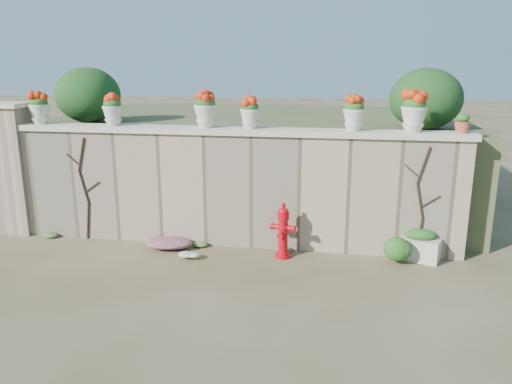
% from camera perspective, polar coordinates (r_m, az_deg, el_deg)
% --- Properties ---
extents(ground, '(80.00, 80.00, 0.00)m').
position_cam_1_polar(ground, '(7.55, -5.85, -10.49)').
color(ground, '#4B3E25').
rests_on(ground, ground).
extents(stone_wall, '(8.00, 0.40, 2.00)m').
position_cam_1_polar(stone_wall, '(8.87, -2.97, 0.26)').
color(stone_wall, tan).
rests_on(stone_wall, ground).
extents(wall_cap, '(8.10, 0.52, 0.10)m').
position_cam_1_polar(wall_cap, '(8.67, -3.06, 7.00)').
color(wall_cap, beige).
rests_on(wall_cap, stone_wall).
extents(gate_pillar, '(0.72, 0.72, 2.48)m').
position_cam_1_polar(gate_pillar, '(10.50, -25.70, 2.52)').
color(gate_pillar, tan).
rests_on(gate_pillar, ground).
extents(raised_fill, '(9.00, 6.00, 2.00)m').
position_cam_1_polar(raised_fill, '(11.94, 0.35, 4.00)').
color(raised_fill, '#384C23').
rests_on(raised_fill, ground).
extents(back_shrub_left, '(1.30, 1.30, 1.10)m').
position_cam_1_polar(back_shrub_left, '(10.86, -18.64, 10.45)').
color(back_shrub_left, '#143814').
rests_on(back_shrub_left, raised_fill).
extents(back_shrub_right, '(1.30, 1.30, 1.10)m').
position_cam_1_polar(back_shrub_right, '(9.73, 18.84, 10.04)').
color(back_shrub_right, '#143814').
rests_on(back_shrub_right, raised_fill).
extents(vine_left, '(0.60, 0.04, 1.91)m').
position_cam_1_polar(vine_left, '(9.60, -19.03, 0.52)').
color(vine_left, black).
rests_on(vine_left, ground).
extents(vine_right, '(0.60, 0.04, 1.91)m').
position_cam_1_polar(vine_right, '(8.56, 18.29, -1.06)').
color(vine_right, black).
rests_on(vine_right, ground).
extents(fire_hydrant, '(0.41, 0.29, 0.95)m').
position_cam_1_polar(fire_hydrant, '(8.36, 3.10, -4.40)').
color(fire_hydrant, red).
rests_on(fire_hydrant, ground).
extents(planter_box, '(0.73, 0.57, 0.53)m').
position_cam_1_polar(planter_box, '(8.75, 18.20, -5.83)').
color(planter_box, beige).
rests_on(planter_box, ground).
extents(green_shrub, '(0.62, 0.56, 0.59)m').
position_cam_1_polar(green_shrub, '(8.43, 15.58, -6.07)').
color(green_shrub, '#1E5119').
rests_on(green_shrub, ground).
extents(magenta_clump, '(0.94, 0.62, 0.25)m').
position_cam_1_polar(magenta_clump, '(8.99, -10.16, -5.59)').
color(magenta_clump, '#AF2376').
rests_on(magenta_clump, ground).
extents(white_flowers, '(0.46, 0.37, 0.16)m').
position_cam_1_polar(white_flowers, '(8.46, -7.54, -7.11)').
color(white_flowers, white).
rests_on(white_flowers, ground).
extents(urn_pot_0, '(0.36, 0.36, 0.57)m').
position_cam_1_polar(urn_pot_0, '(10.01, -23.52, 8.76)').
color(urn_pot_0, beige).
rests_on(urn_pot_0, wall_cap).
extents(urn_pot_1, '(0.36, 0.36, 0.56)m').
position_cam_1_polar(urn_pot_1, '(9.32, -16.07, 9.01)').
color(urn_pot_1, beige).
rests_on(urn_pot_1, wall_cap).
extents(urn_pot_2, '(0.40, 0.40, 0.62)m').
position_cam_1_polar(urn_pot_2, '(8.73, -5.80, 9.35)').
color(urn_pot_2, beige).
rests_on(urn_pot_2, wall_cap).
extents(urn_pot_3, '(0.34, 0.34, 0.53)m').
position_cam_1_polar(urn_pot_3, '(8.56, -0.68, 9.02)').
color(urn_pot_3, beige).
rests_on(urn_pot_3, wall_cap).
extents(urn_pot_4, '(0.36, 0.36, 0.57)m').
position_cam_1_polar(urn_pot_4, '(8.43, 11.14, 8.80)').
color(urn_pot_4, beige).
rests_on(urn_pot_4, wall_cap).
extents(urn_pot_5, '(0.42, 0.42, 0.65)m').
position_cam_1_polar(urn_pot_5, '(8.50, 17.61, 8.72)').
color(urn_pot_5, beige).
rests_on(urn_pot_5, wall_cap).
extents(terracotta_pot, '(0.25, 0.25, 0.30)m').
position_cam_1_polar(terracotta_pot, '(8.65, 22.52, 7.16)').
color(terracotta_pot, '#AD4935').
rests_on(terracotta_pot, wall_cap).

